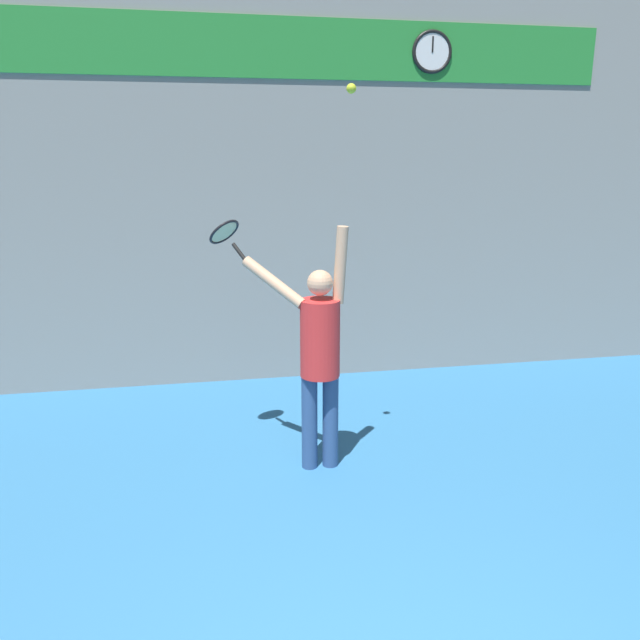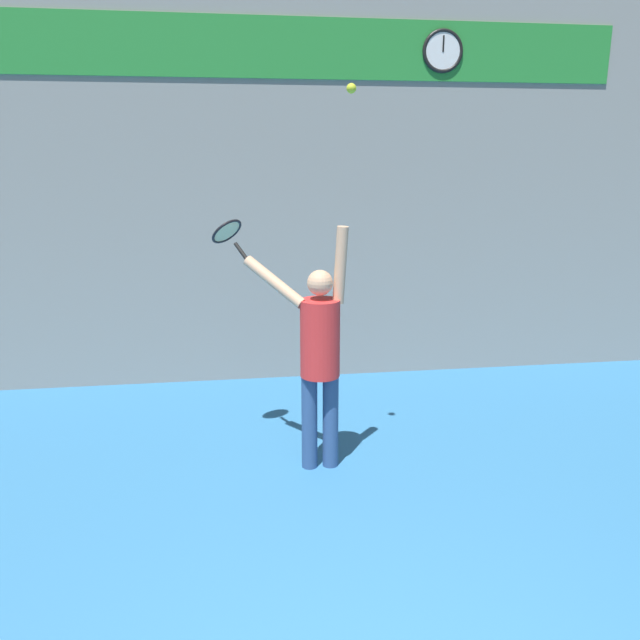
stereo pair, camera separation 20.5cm
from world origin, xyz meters
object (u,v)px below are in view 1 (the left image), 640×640
Objects in this scene: scoreboard_clock at (432,52)px; tennis_ball at (351,88)px; tennis_player at (319,350)px; tennis_racket at (225,234)px.

scoreboard_clock is 2.69m from tennis_ball.
scoreboard_clock reaches higher than tennis_ball.
tennis_ball is at bearing -10.82° from tennis_player.
tennis_player is at bearing -34.54° from tennis_racket.
scoreboard_clock is 3.74m from tennis_player.
tennis_racket is (-0.69, 0.47, 0.89)m from tennis_player.
tennis_ball is (0.92, -0.52, 1.08)m from tennis_racket.
tennis_racket is at bearing 145.46° from tennis_player.
tennis_ball is at bearing -122.28° from scoreboard_clock.
tennis_racket is 4.94× the size of tennis_ball.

